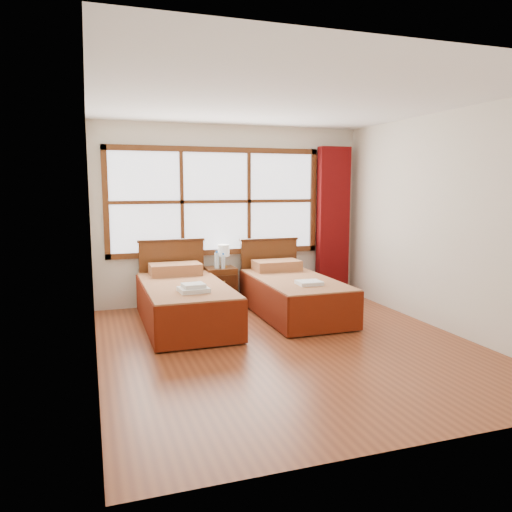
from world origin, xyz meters
name	(u,v)px	position (x,y,z in m)	size (l,w,h in m)	color
floor	(289,345)	(0.00, 0.00, 0.00)	(4.50, 4.50, 0.00)	brown
ceiling	(291,100)	(0.00, 0.00, 2.60)	(4.50, 4.50, 0.00)	white
wall_back	(232,215)	(0.00, 2.25, 1.30)	(4.00, 4.00, 0.00)	silver
wall_left	(91,233)	(-2.00, 0.00, 1.30)	(4.50, 4.50, 0.00)	silver
wall_right	(446,222)	(2.00, 0.00, 1.30)	(4.50, 4.50, 0.00)	silver
window	(216,202)	(-0.25, 2.21, 1.50)	(3.16, 0.06, 1.56)	white
curtain	(333,222)	(1.60, 2.11, 1.17)	(0.50, 0.16, 2.30)	#63090A
bed_left	(184,301)	(-0.92, 1.20, 0.30)	(1.01, 2.03, 0.98)	#3B1C0C
bed_right	(293,293)	(0.55, 1.20, 0.29)	(0.98, 2.00, 0.95)	#3B1C0C
nightstand	(221,287)	(-0.25, 1.99, 0.28)	(0.42, 0.42, 0.56)	#552B12
towels_left	(194,288)	(-0.91, 0.66, 0.57)	(0.35, 0.31, 0.10)	white
towels_right	(309,283)	(0.56, 0.71, 0.53)	(0.30, 0.27, 0.05)	white
lamp	(224,251)	(-0.18, 2.04, 0.79)	(0.17, 0.17, 0.32)	gold
bottle_near	(217,260)	(-0.31, 1.94, 0.68)	(0.07, 0.07, 0.25)	#C4E6FC
bottle_far	(223,261)	(-0.23, 1.91, 0.66)	(0.06, 0.06, 0.22)	#C4E6FC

